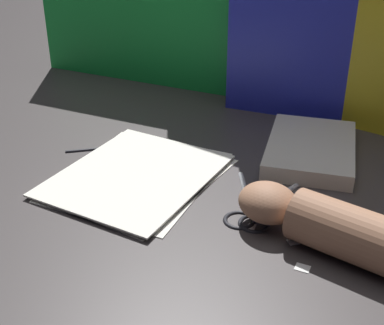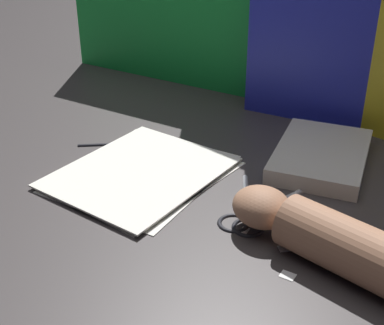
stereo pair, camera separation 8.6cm
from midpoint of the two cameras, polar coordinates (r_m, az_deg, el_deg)
ground_plane at (r=0.91m, az=-3.80°, el=-2.61°), size 6.00×6.00×0.00m
backdrop_panel_left at (r=1.31m, az=-4.31°, el=15.85°), size 0.73×0.08×0.37m
paper_stack at (r=0.94m, az=-8.44°, el=-1.42°), size 0.27×0.31×0.01m
book_closed at (r=1.01m, az=10.21°, el=1.35°), size 0.21×0.26×0.03m
scissors at (r=0.84m, az=3.54°, el=-5.14°), size 0.12×0.18×0.01m
hand_forearm at (r=0.75m, az=12.42°, el=-7.10°), size 0.31×0.12×0.08m
paper_scrap_near at (r=0.74m, az=8.42°, el=-11.16°), size 0.02×0.02×0.00m
paper_scrap_mid at (r=0.81m, az=3.33°, el=-6.93°), size 0.01×0.02×0.00m
paper_scrap_far at (r=0.78m, az=7.93°, el=-8.42°), size 0.03×0.03×0.00m
pen at (r=1.05m, az=-12.34°, el=1.51°), size 0.10×0.09×0.01m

